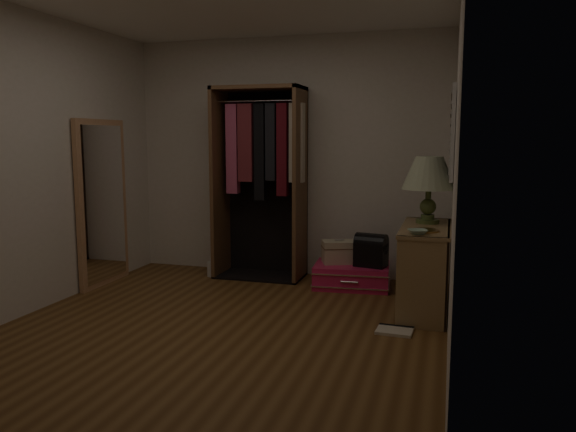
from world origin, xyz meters
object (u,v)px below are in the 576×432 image
Objects in this scene: floor_mirror at (102,203)px; pink_suitcase at (352,275)px; table_lamp at (429,175)px; black_bag at (371,249)px; train_case at (339,252)px; console_bookshelf at (425,265)px; open_wardrobe at (262,166)px; white_jug at (212,269)px.

floor_mirror is 2.67m from pink_suitcase.
black_bag is at bearing 147.30° from table_lamp.
table_lamp is at bearing -21.24° from black_bag.
train_case is at bearing 154.79° from table_lamp.
black_bag is (-0.55, 0.53, 0.00)m from console_bookshelf.
open_wardrobe reaches higher than console_bookshelf.
open_wardrobe is 1.24m from train_case.
table_lamp is (0.89, -0.42, 0.84)m from train_case.
console_bookshelf is 0.81m from table_lamp.
open_wardrobe reaches higher than pink_suitcase.
table_lamp is at bearing -46.57° from train_case.
black_bag is (1.22, -0.21, -0.80)m from open_wardrobe.
table_lamp is at bearing -17.70° from open_wardrobe.
black_bag reaches higher than pink_suitcase.
black_bag is at bearing 11.79° from floor_mirror.
train_case is at bearing 14.88° from floor_mirror.
train_case is (-0.89, 0.60, -0.05)m from console_bookshelf.
console_bookshelf is at bearing -32.70° from black_bag.
open_wardrobe is 1.50m from pink_suitcase.
floor_mirror is 4.97× the size of black_bag.
train_case is at bearing 1.05° from white_jug.
train_case is 1.29m from table_lamp.
floor_mirror is at bearing -176.33° from table_lamp.
floor_mirror is (-1.47, -0.77, -0.36)m from open_wardrobe.
table_lamp is at bearing -32.67° from pink_suitcase.
open_wardrobe is 1.70m from floor_mirror.
train_case is (2.35, 0.63, -0.50)m from floor_mirror.
pink_suitcase is at bearing 152.36° from table_lamp.
white_jug is (-2.30, 0.57, -0.32)m from console_bookshelf.
open_wardrobe is 1.26m from white_jug.
open_wardrobe is at bearing 165.38° from pink_suitcase.
table_lamp reaches higher than white_jug.
train_case is at bearing -179.31° from black_bag.
black_bag is (0.34, -0.06, 0.06)m from train_case.
table_lamp is (0.00, 0.18, 0.78)m from console_bookshelf.
pink_suitcase is at bearing -31.93° from train_case.
train_case is (-0.14, 0.03, 0.23)m from pink_suitcase.
pink_suitcase is 2.01× the size of train_case.
console_bookshelf is 0.98m from pink_suitcase.
pink_suitcase is at bearing 13.52° from floor_mirror.
floor_mirror is 4.21× the size of train_case.
train_case is at bearing -9.43° from open_wardrobe.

